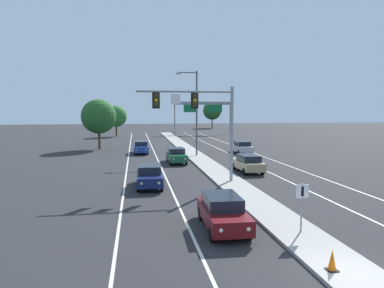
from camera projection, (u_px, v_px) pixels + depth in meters
The scene contains 20 objects.
ground_plane at pixel (354, 279), 11.52m from camera, with size 260.00×260.00×0.00m, color #28282B.
median_island at pixel (222, 176), 29.19m from camera, with size 2.40×110.00×0.15m, color #9E9B93.
lane_stripe_oncoming_center at pixel (160, 165), 35.31m from camera, with size 0.14×100.00×0.01m, color silver.
lane_stripe_receding_center at pixel (248, 163), 36.83m from camera, with size 0.14×100.00×0.01m, color silver.
edge_stripe_left at pixel (127, 166), 34.78m from camera, with size 0.14×100.00×0.01m, color silver.
edge_stripe_right at pixel (278, 162), 37.36m from camera, with size 0.14×100.00×0.01m, color silver.
overhead_signal_mast at pixel (202, 113), 25.89m from camera, with size 7.30×0.44×7.20m.
median_sign_post at pixel (302, 200), 15.42m from camera, with size 0.60×0.10×2.20m.
street_lamp_median at pixel (195, 108), 40.94m from camera, with size 2.58×0.28×10.00m.
car_oncoming_darkred at pixel (223, 212), 16.33m from camera, with size 1.93×4.51×1.58m.
car_oncoming_navy at pixel (149, 176), 25.25m from camera, with size 1.89×4.50×1.58m.
car_oncoming_green at pixel (176, 155), 36.65m from camera, with size 1.87×4.49×1.58m.
car_oncoming_blue at pixel (141, 147), 44.55m from camera, with size 1.87×4.49×1.58m.
car_receding_tan at pixel (248, 163), 31.21m from camera, with size 1.93×4.51×1.58m.
car_receding_silver at pixel (242, 147), 44.66m from camera, with size 1.87×4.49×1.58m.
traffic_cone_median_nose at pixel (332, 260), 11.76m from camera, with size 0.36×0.36×0.74m.
highway_sign_gantry at pixel (203, 107), 79.01m from camera, with size 13.28×0.42×7.50m.
tree_far_right_c at pixel (212, 111), 106.12m from camera, with size 5.64×5.64×8.16m.
tree_far_left_b at pixel (99, 117), 49.10m from camera, with size 4.92×4.92×7.12m.
tree_far_left_c at pixel (116, 116), 72.50m from camera, with size 4.50×4.50×6.52m.
Camera 1 is at (-7.14, -10.00, 5.61)m, focal length 32.35 mm.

